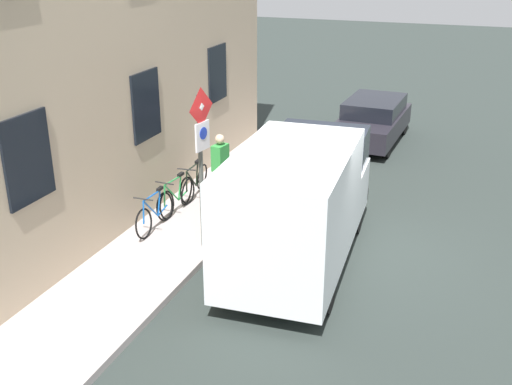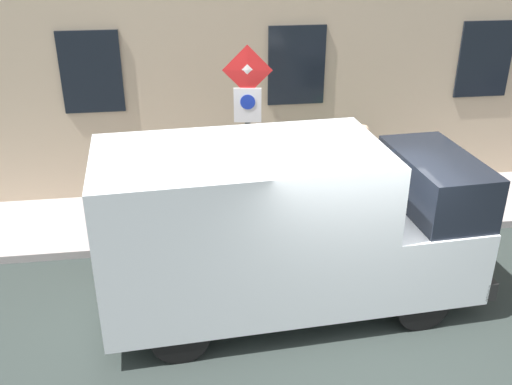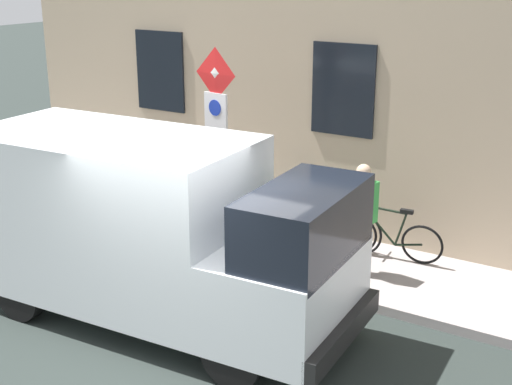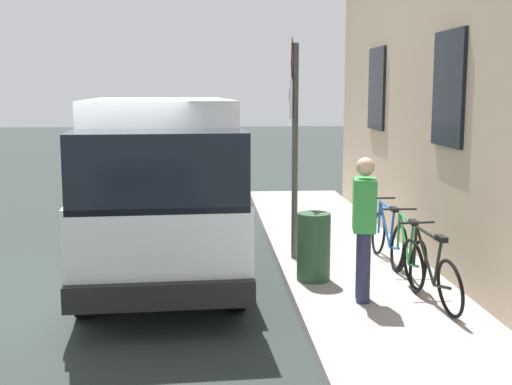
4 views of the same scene
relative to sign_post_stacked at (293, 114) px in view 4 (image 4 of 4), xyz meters
name	(u,v)px [view 4 (image 4 of 4)]	position (x,y,z in m)	size (l,w,h in m)	color
ground_plane	(96,293)	(-2.72, -1.18, -2.29)	(80.00, 80.00, 0.00)	#2A312E
sidewalk_slab	(365,283)	(0.85, -1.18, -2.22)	(2.12, 15.86, 0.14)	#A59B99
sign_post_stacked	(293,114)	(0.00, 0.00, 0.00)	(0.18, 0.56, 3.19)	#474C47
delivery_van	(160,182)	(-1.92, -0.26, -0.96)	(2.31, 5.44, 2.50)	white
bicycle_black	(431,272)	(1.36, -2.31, -1.78)	(0.46, 1.71, 0.89)	black
bicycle_green	(407,253)	(1.36, -1.35, -1.78)	(0.46, 1.71, 0.89)	black
bicycle_blue	(388,237)	(1.36, -0.39, -1.78)	(0.46, 1.71, 0.89)	black
pedestrian	(364,224)	(0.59, -2.16, -1.22)	(0.32, 0.44, 1.72)	#262B47
litter_bin	(314,247)	(0.14, -1.23, -1.70)	(0.44, 0.44, 0.90)	#2D5133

